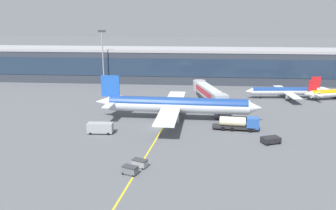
% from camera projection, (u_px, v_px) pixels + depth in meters
% --- Properties ---
extents(ground_plane, '(700.00, 700.00, 0.00)m').
position_uv_depth(ground_plane, '(156.00, 128.00, 84.80)').
color(ground_plane, '#515459').
extents(apron_lead_in_line, '(7.56, 79.70, 0.01)m').
position_uv_depth(apron_lead_in_line, '(164.00, 126.00, 86.59)').
color(apron_lead_in_line, yellow).
rests_on(apron_lead_in_line, ground_plane).
extents(terminal_building, '(178.43, 17.39, 13.41)m').
position_uv_depth(terminal_building, '(130.00, 64.00, 144.47)').
color(terminal_building, '#2D333D').
rests_on(terminal_building, ground_plane).
extents(main_airliner, '(43.34, 34.41, 11.39)m').
position_uv_depth(main_airliner, '(177.00, 105.00, 90.50)').
color(main_airliner, silver).
rests_on(main_airliner, ground_plane).
extents(jet_bridge, '(9.48, 22.97, 6.77)m').
position_uv_depth(jet_bridge, '(208.00, 92.00, 100.84)').
color(jet_bridge, '#B2B7BC').
rests_on(jet_bridge, ground_plane).
extents(fuel_tanker, '(10.99, 3.56, 3.25)m').
position_uv_depth(fuel_tanker, '(239.00, 123.00, 83.03)').
color(fuel_tanker, '#232326').
rests_on(fuel_tanker, ground_plane).
extents(lavatory_truck, '(5.89, 2.55, 2.50)m').
position_uv_depth(lavatory_truck, '(100.00, 127.00, 80.86)').
color(lavatory_truck, gray).
rests_on(lavatory_truck, ground_plane).
extents(pushback_tug, '(4.39, 3.58, 1.40)m').
position_uv_depth(pushback_tug, '(271.00, 140.00, 74.73)').
color(pushback_tug, black).
rests_on(pushback_tug, ground_plane).
extents(baggage_cart_0, '(3.03, 2.42, 1.48)m').
position_uv_depth(baggage_cart_0, '(130.00, 170.00, 60.32)').
color(baggage_cart_0, '#595B60').
rests_on(baggage_cart_0, ground_plane).
extents(baggage_cart_1, '(3.03, 2.42, 1.48)m').
position_uv_depth(baggage_cart_1, '(140.00, 163.00, 63.08)').
color(baggage_cart_1, gray).
rests_on(baggage_cart_1, ground_plane).
extents(commuter_jet_near, '(25.57, 20.26, 7.20)m').
position_uv_depth(commuter_jet_near, '(285.00, 91.00, 114.15)').
color(commuter_jet_near, silver).
rests_on(commuter_jet_near, ground_plane).
extents(apron_light_mast_0, '(2.80, 0.50, 21.06)m').
position_uv_depth(apron_light_mast_0, '(103.00, 53.00, 132.16)').
color(apron_light_mast_0, gray).
rests_on(apron_light_mast_0, ground_plane).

